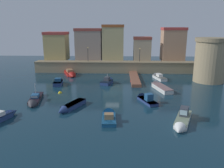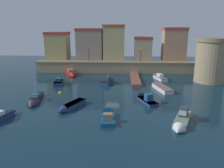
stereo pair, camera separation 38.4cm
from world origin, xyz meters
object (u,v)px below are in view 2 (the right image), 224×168
moored_boat_5 (71,73)px  moored_boat_7 (59,82)px  moored_boat_9 (0,117)px  mooring_buoy_0 (132,82)px  quay_lamp_0 (89,52)px  moored_boat_2 (70,106)px  moored_boat_8 (108,81)px  moored_boat_10 (145,99)px  moored_boat_3 (160,87)px  moored_boat_0 (34,100)px  moored_boat_4 (108,116)px  mooring_buoy_1 (60,93)px  moored_boat_6 (181,121)px  moored_boat_1 (159,77)px  fortress_tower (211,60)px  quay_lamp_1 (141,53)px

moored_boat_5 → moored_boat_7: size_ratio=1.73×
moored_boat_9 → mooring_buoy_0: (17.76, 21.55, -0.45)m
quay_lamp_0 → moored_boat_2: (1.12, -27.05, -4.88)m
moored_boat_7 → moored_boat_8: (10.16, 1.43, -0.04)m
moored_boat_10 → moored_boat_3: bearing=-48.3°
moored_boat_0 → moored_boat_2: moored_boat_0 is taller
moored_boat_4 → moored_boat_9: (-13.86, -1.33, 0.15)m
moored_boat_5 → moored_boat_8: moored_boat_8 is taller
quay_lamp_0 → moored_boat_3: size_ratio=0.49×
moored_boat_2 → quay_lamp_0: bearing=-153.8°
moored_boat_7 → mooring_buoy_1: size_ratio=6.54×
moored_boat_6 → mooring_buoy_0: (-5.21, 21.79, -0.46)m
moored_boat_1 → moored_boat_3: (-1.09, -8.98, 0.03)m
quay_lamp_0 → moored_boat_2: 27.51m
mooring_buoy_0 → moored_boat_7: bearing=-168.9°
moored_boat_3 → moored_boat_5: 22.91m
moored_boat_5 → moored_boat_4: bearing=-0.6°
fortress_tower → moored_boat_4: bearing=-134.4°
mooring_buoy_0 → moored_boat_9: bearing=-129.5°
moored_boat_8 → mooring_buoy_1: 11.25m
quay_lamp_0 → moored_boat_5: bearing=-132.5°
fortress_tower → moored_boat_7: (-31.81, -3.66, -4.25)m
moored_boat_4 → moored_boat_10: size_ratio=0.86×
fortress_tower → moored_boat_1: 11.54m
quay_lamp_0 → moored_boat_6: size_ratio=0.53×
quay_lamp_0 → mooring_buoy_0: bearing=-42.8°
moored_boat_2 → quay_lamp_1: bearing=179.6°
quay_lamp_1 → mooring_buoy_0: bearing=-103.8°
moored_boat_6 → moored_boat_7: moored_boat_6 is taller
moored_boat_0 → moored_boat_3: (21.13, 8.62, 0.10)m
moored_boat_5 → quay_lamp_1: bearing=80.8°
moored_boat_8 → mooring_buoy_0: moored_boat_8 is taller
moored_boat_8 → mooring_buoy_0: bearing=-56.1°
moored_boat_4 → moored_boat_6: bearing=-103.1°
moored_boat_3 → moored_boat_8: bearing=53.0°
moored_boat_6 → moored_boat_8: (-10.26, 20.25, -0.01)m
quay_lamp_1 → moored_boat_6: size_ratio=0.50×
moored_boat_5 → moored_boat_6: moored_boat_6 is taller
moored_boat_0 → moored_boat_1: bearing=118.1°
mooring_buoy_1 → moored_boat_4: bearing=-49.5°
moored_boat_1 → moored_boat_4: 25.58m
moored_boat_9 → mooring_buoy_1: (4.47, 12.35, -0.45)m
moored_boat_0 → mooring_buoy_1: moored_boat_0 is taller
moored_boat_2 → moored_boat_5: size_ratio=0.81×
quay_lamp_0 → moored_boat_3: quay_lamp_0 is taller
quay_lamp_0 → moored_boat_7: (-4.41, -13.00, -4.76)m
moored_boat_1 → moored_boat_10: (-4.67, -16.19, -0.04)m
moored_boat_10 → mooring_buoy_0: (-1.56, 12.91, -0.37)m
moored_boat_6 → mooring_buoy_0: bearing=-144.5°
moored_boat_0 → mooring_buoy_0: (16.00, 14.33, -0.34)m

